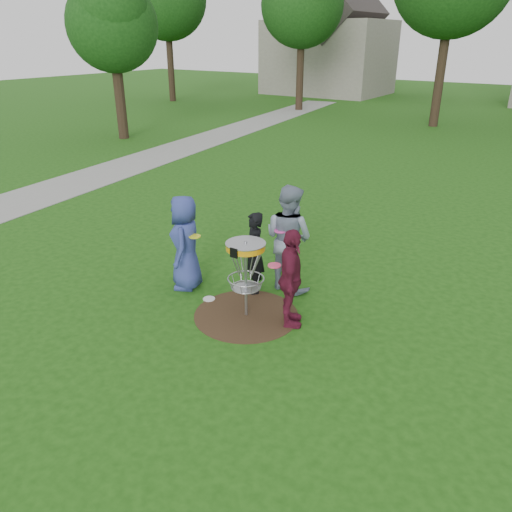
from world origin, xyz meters
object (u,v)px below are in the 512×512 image
Objects in this scene: disc_golf_basket at (246,261)px; player_blue at (185,243)px; player_maroon at (291,279)px; player_grey at (288,238)px; player_black at (254,253)px.

player_blue is at bearing 170.35° from disc_golf_basket.
player_maroon reaches higher than disc_golf_basket.
player_blue is 1.91m from player_grey.
player_blue is 1.30× the size of disc_golf_basket.
player_black is 0.77× the size of player_grey.
player_blue is at bearing -112.29° from player_black.
player_grey reaches higher than disc_golf_basket.
disc_golf_basket is (-0.04, -1.31, 0.02)m from player_grey.
player_maroon is at bearing 13.33° from player_black.
player_blue reaches higher than player_black.
player_maroon is (2.31, -0.09, -0.06)m from player_blue.
player_black reaches higher than disc_golf_basket.
disc_golf_basket is at bearing -21.81° from player_black.
player_blue reaches higher than player_maroon.
disc_golf_basket is at bearing 49.94° from player_blue.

